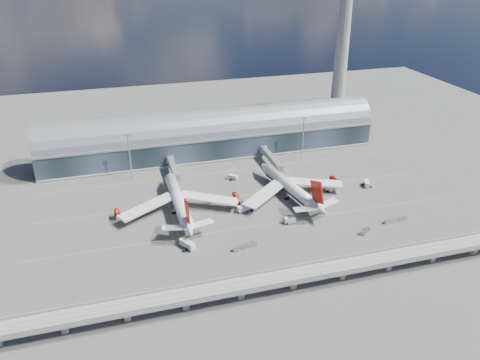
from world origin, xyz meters
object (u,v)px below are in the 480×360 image
object	(u,v)px
floodlight_mast_left	(130,156)
cargo_train_0	(245,246)
control_tower	(341,59)
floodlight_mast_right	(303,137)
cargo_train_1	(396,220)
service_truck_0	(187,244)
airliner_left	(179,201)
cargo_train_2	(365,231)
airliner_right	(290,187)
service_truck_5	(233,177)
service_truck_2	(246,208)
service_truck_4	(328,188)
service_truck_1	(290,220)
service_truck_3	(367,184)

from	to	relation	value
floodlight_mast_left	cargo_train_0	bearing A→B (deg)	-63.32
control_tower	floodlight_mast_right	size ratio (longest dim) A/B	4.01
floodlight_mast_right	cargo_train_1	xyz separation A→B (m)	(13.29, -79.20, -12.79)
control_tower	service_truck_0	xyz separation A→B (m)	(-117.78, -101.42, -49.97)
floodlight_mast_left	service_truck_0	world-z (taller)	floodlight_mast_left
airliner_left	service_truck_0	bearing A→B (deg)	-93.50
control_tower	cargo_train_2	distance (m)	128.85
airliner_right	service_truck_5	world-z (taller)	airliner_right
floodlight_mast_right	service_truck_2	size ratio (longest dim) A/B	2.97
service_truck_4	cargo_train_0	xyz separation A→B (m)	(-56.57, -38.16, -0.33)
service_truck_0	service_truck_2	xyz separation A→B (m)	(32.44, 23.07, -0.09)
floodlight_mast_left	cargo_train_0	distance (m)	91.03
control_tower	service_truck_5	xyz separation A→B (m)	(-82.30, -43.95, -50.31)
service_truck_2	service_truck_5	bearing A→B (deg)	-20.44
control_tower	service_truck_1	bearing A→B (deg)	-126.08
control_tower	floodlight_mast_left	world-z (taller)	control_tower
service_truck_3	service_truck_2	bearing A→B (deg)	-153.21
control_tower	service_truck_3	size ratio (longest dim) A/B	16.25
floodlight_mast_left	airliner_right	xyz separation A→B (m)	(75.32, -42.90, -8.51)
airliner_right	service_truck_0	distance (m)	65.72
control_tower	airliner_left	bearing A→B (deg)	-148.73
service_truck_3	cargo_train_2	xyz separation A→B (m)	(-23.49, -39.89, -0.58)
service_truck_3	service_truck_5	distance (m)	71.53
service_truck_4	service_truck_5	xyz separation A→B (m)	(-44.35, 26.44, 0.02)
service_truck_1	service_truck_3	distance (m)	57.65
service_truck_4	cargo_train_0	size ratio (longest dim) A/B	0.43
service_truck_2	cargo_train_2	bearing A→B (deg)	-141.48
airliner_left	cargo_train_2	world-z (taller)	airliner_left
service_truck_0	cargo_train_1	distance (m)	96.25
service_truck_1	airliner_right	bearing A→B (deg)	-18.15
airliner_left	service_truck_2	xyz separation A→B (m)	(30.78, -7.83, -3.94)
service_truck_1	service_truck_5	xyz separation A→B (m)	(-13.18, 50.89, -0.16)
control_tower	cargo_train_1	xyz separation A→B (m)	(-21.71, -107.20, -50.80)
floodlight_mast_left	cargo_train_1	distance (m)	138.82
service_truck_3	service_truck_4	world-z (taller)	service_truck_3
service_truck_3	airliner_left	bearing A→B (deg)	-159.41
airliner_left	service_truck_1	bearing A→B (deg)	-27.80
cargo_train_0	cargo_train_2	bearing A→B (deg)	-79.77
cargo_train_1	service_truck_1	bearing A→B (deg)	77.86
service_truck_2	cargo_train_0	xyz separation A→B (m)	(-9.18, -30.20, -0.58)
airliner_right	service_truck_4	xyz separation A→B (m)	(21.74, 0.51, -3.81)
floodlight_mast_left	cargo_train_2	size ratio (longest dim) A/B	3.57
airliner_right	service_truck_4	distance (m)	22.07
service_truck_0	airliner_right	bearing A→B (deg)	-2.40
floodlight_mast_left	floodlight_mast_right	distance (m)	100.00
floodlight_mast_left	service_truck_0	size ratio (longest dim) A/B	3.21
airliner_left	cargo_train_1	bearing A→B (deg)	-21.67
floodlight_mast_right	service_truck_3	xyz separation A→B (m)	(18.66, -43.64, -12.17)
service_truck_4	service_truck_2	bearing A→B (deg)	170.18
airliner_left	service_truck_1	world-z (taller)	airliner_left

